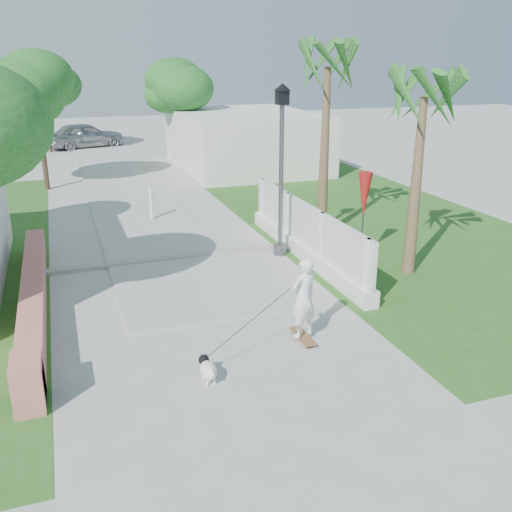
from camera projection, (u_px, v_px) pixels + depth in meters
name	position (u px, v px, depth m)	size (l,w,h in m)	color
ground	(240.00, 374.00, 9.60)	(90.00, 90.00, 0.00)	#B7B7B2
path_strip	(113.00, 167.00, 27.40)	(3.20, 36.00, 0.06)	#B7B7B2
curb	(170.00, 259.00, 14.93)	(6.50, 0.25, 0.10)	#999993
grass_right	(367.00, 217.00, 18.91)	(8.00, 20.00, 0.01)	#2F5C1D
pink_wall	(33.00, 302.00, 11.64)	(0.45, 8.20, 0.80)	tan
lattice_fence	(305.00, 238.00, 14.94)	(0.35, 7.00, 1.50)	white
building_right	(244.00, 140.00, 27.07)	(6.00, 8.00, 2.60)	silver
street_lamp	(281.00, 165.00, 14.60)	(0.44, 0.44, 4.44)	#59595E
bollard	(151.00, 203.00, 18.38)	(0.14, 0.14, 1.09)	white
patio_umbrella	(364.00, 196.00, 14.55)	(0.36, 0.36, 2.30)	#59595E
tree_path_left	(36.00, 91.00, 21.64)	(3.40, 3.40, 5.23)	#4C3826
tree_path_right	(176.00, 91.00, 27.24)	(3.00, 3.00, 4.79)	#4C3826
tree_path_far	(43.00, 81.00, 30.61)	(3.20, 3.20, 5.17)	#4C3826
palm_far	(327.00, 79.00, 15.34)	(1.80, 1.80, 5.30)	brown
palm_near	(423.00, 108.00, 12.82)	(1.80, 1.80, 4.70)	brown
skateboarder	(264.00, 316.00, 10.05)	(2.37, 1.03, 1.65)	brown
dog	(208.00, 369.00, 9.33)	(0.31, 0.60, 0.41)	white
parked_car	(85.00, 135.00, 33.02)	(1.73, 4.30, 1.46)	#B2B5BB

